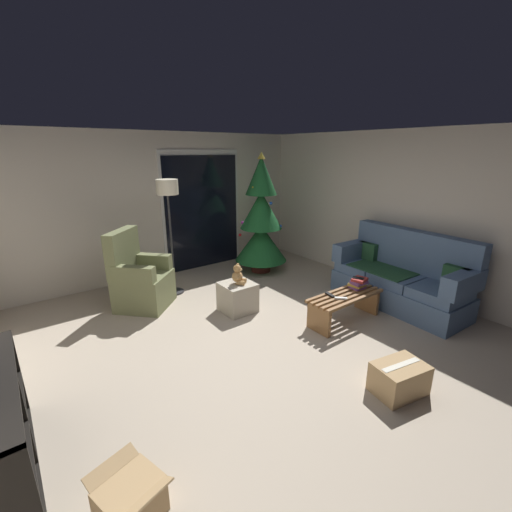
{
  "coord_description": "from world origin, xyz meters",
  "views": [
    {
      "loc": [
        -2.19,
        -2.73,
        2.2
      ],
      "look_at": [
        0.4,
        0.7,
        0.85
      ],
      "focal_mm": 23.87,
      "sensor_mm": 36.0,
      "label": 1
    }
  ],
  "objects_px": {
    "couch": "(401,278)",
    "book_stack": "(358,283)",
    "floor_lamp": "(168,198)",
    "remote_white": "(341,298)",
    "coffee_table": "(345,303)",
    "cell_phone": "(358,278)",
    "armchair": "(140,280)",
    "christmas_tree": "(261,221)",
    "cardboard_box_taped_mid_floor": "(399,378)",
    "ottoman": "(238,297)",
    "teddy_bear_honey": "(238,275)",
    "cardboard_box_open_near_shelf": "(131,501)",
    "remote_black": "(330,295)"
  },
  "relations": [
    {
      "from": "floor_lamp",
      "to": "christmas_tree",
      "type": "bearing_deg",
      "value": -0.87
    },
    {
      "from": "armchair",
      "to": "cardboard_box_taped_mid_floor",
      "type": "relative_size",
      "value": 2.11
    },
    {
      "from": "book_stack",
      "to": "teddy_bear_honey",
      "type": "bearing_deg",
      "value": 139.79
    },
    {
      "from": "ottoman",
      "to": "teddy_bear_honey",
      "type": "distance_m",
      "value": 0.33
    },
    {
      "from": "book_stack",
      "to": "teddy_bear_honey",
      "type": "distance_m",
      "value": 1.65
    },
    {
      "from": "book_stack",
      "to": "armchair",
      "type": "bearing_deg",
      "value": 138.23
    },
    {
      "from": "couch",
      "to": "remote_white",
      "type": "xyz_separation_m",
      "value": [
        -1.26,
        0.07,
        -0.01
      ]
    },
    {
      "from": "armchair",
      "to": "floor_lamp",
      "type": "relative_size",
      "value": 0.63
    },
    {
      "from": "armchair",
      "to": "coffee_table",
      "type": "bearing_deg",
      "value": -46.3
    },
    {
      "from": "book_stack",
      "to": "ottoman",
      "type": "distance_m",
      "value": 1.68
    },
    {
      "from": "floor_lamp",
      "to": "remote_black",
      "type": "bearing_deg",
      "value": -60.62
    },
    {
      "from": "coffee_table",
      "to": "remote_white",
      "type": "height_order",
      "value": "remote_white"
    },
    {
      "from": "coffee_table",
      "to": "book_stack",
      "type": "xyz_separation_m",
      "value": [
        0.3,
        0.03,
        0.2
      ]
    },
    {
      "from": "teddy_bear_honey",
      "to": "cardboard_box_open_near_shelf",
      "type": "height_order",
      "value": "teddy_bear_honey"
    },
    {
      "from": "armchair",
      "to": "cardboard_box_open_near_shelf",
      "type": "distance_m",
      "value": 3.18
    },
    {
      "from": "armchair",
      "to": "ottoman",
      "type": "bearing_deg",
      "value": -43.53
    },
    {
      "from": "ottoman",
      "to": "teddy_bear_honey",
      "type": "height_order",
      "value": "teddy_bear_honey"
    },
    {
      "from": "armchair",
      "to": "cardboard_box_open_near_shelf",
      "type": "bearing_deg",
      "value": -110.35
    },
    {
      "from": "cardboard_box_taped_mid_floor",
      "to": "cardboard_box_open_near_shelf",
      "type": "bearing_deg",
      "value": 171.97
    },
    {
      "from": "christmas_tree",
      "to": "armchair",
      "type": "xyz_separation_m",
      "value": [
        -2.31,
        -0.14,
        -0.55
      ]
    },
    {
      "from": "remote_white",
      "to": "christmas_tree",
      "type": "relative_size",
      "value": 0.07
    },
    {
      "from": "floor_lamp",
      "to": "cardboard_box_open_near_shelf",
      "type": "height_order",
      "value": "floor_lamp"
    },
    {
      "from": "cell_phone",
      "to": "armchair",
      "type": "bearing_deg",
      "value": 111.69
    },
    {
      "from": "coffee_table",
      "to": "remote_black",
      "type": "xyz_separation_m",
      "value": [
        -0.19,
        0.1,
        0.14
      ]
    },
    {
      "from": "cardboard_box_open_near_shelf",
      "to": "coffee_table",
      "type": "bearing_deg",
      "value": 15.99
    },
    {
      "from": "remote_white",
      "to": "ottoman",
      "type": "distance_m",
      "value": 1.43
    },
    {
      "from": "remote_white",
      "to": "floor_lamp",
      "type": "height_order",
      "value": "floor_lamp"
    },
    {
      "from": "couch",
      "to": "ottoman",
      "type": "height_order",
      "value": "couch"
    },
    {
      "from": "cardboard_box_taped_mid_floor",
      "to": "cardboard_box_open_near_shelf",
      "type": "distance_m",
      "value": 2.41
    },
    {
      "from": "christmas_tree",
      "to": "cardboard_box_taped_mid_floor",
      "type": "height_order",
      "value": "christmas_tree"
    },
    {
      "from": "cell_phone",
      "to": "cardboard_box_taped_mid_floor",
      "type": "bearing_deg",
      "value": -155.19
    },
    {
      "from": "couch",
      "to": "floor_lamp",
      "type": "height_order",
      "value": "floor_lamp"
    },
    {
      "from": "armchair",
      "to": "cell_phone",
      "type": "bearing_deg",
      "value": -41.76
    },
    {
      "from": "remote_white",
      "to": "christmas_tree",
      "type": "height_order",
      "value": "christmas_tree"
    },
    {
      "from": "couch",
      "to": "floor_lamp",
      "type": "distance_m",
      "value": 3.63
    },
    {
      "from": "cell_phone",
      "to": "teddy_bear_honey",
      "type": "height_order",
      "value": "teddy_bear_honey"
    },
    {
      "from": "cardboard_box_open_near_shelf",
      "to": "teddy_bear_honey",
      "type": "bearing_deg",
      "value": 42.85
    },
    {
      "from": "armchair",
      "to": "cardboard_box_open_near_shelf",
      "type": "height_order",
      "value": "armchair"
    },
    {
      "from": "remote_black",
      "to": "coffee_table",
      "type": "bearing_deg",
      "value": -17.53
    },
    {
      "from": "couch",
      "to": "book_stack",
      "type": "height_order",
      "value": "couch"
    },
    {
      "from": "book_stack",
      "to": "christmas_tree",
      "type": "bearing_deg",
      "value": 89.53
    },
    {
      "from": "armchair",
      "to": "cardboard_box_open_near_shelf",
      "type": "xyz_separation_m",
      "value": [
        -1.1,
        -2.97,
        -0.25
      ]
    },
    {
      "from": "remote_black",
      "to": "cell_phone",
      "type": "height_order",
      "value": "cell_phone"
    },
    {
      "from": "couch",
      "to": "remote_white",
      "type": "bearing_deg",
      "value": 176.71
    },
    {
      "from": "cell_phone",
      "to": "christmas_tree",
      "type": "distance_m",
      "value": 2.23
    },
    {
      "from": "christmas_tree",
      "to": "cardboard_box_open_near_shelf",
      "type": "bearing_deg",
      "value": -137.67
    },
    {
      "from": "remote_black",
      "to": "couch",
      "type": "bearing_deg",
      "value": -0.75
    },
    {
      "from": "book_stack",
      "to": "teddy_bear_honey",
      "type": "relative_size",
      "value": 0.83
    },
    {
      "from": "remote_white",
      "to": "cardboard_box_open_near_shelf",
      "type": "distance_m",
      "value": 3.06
    },
    {
      "from": "cell_phone",
      "to": "armchair",
      "type": "relative_size",
      "value": 0.13
    }
  ]
}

